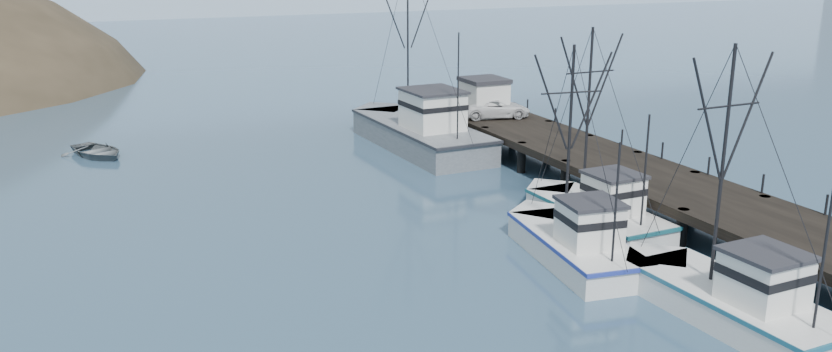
{
  "coord_description": "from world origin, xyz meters",
  "views": [
    {
      "loc": [
        -15.15,
        -22.65,
        14.09
      ],
      "look_at": [
        1.27,
        14.86,
        2.5
      ],
      "focal_mm": 35.0,
      "sensor_mm": 36.0,
      "label": 1
    }
  ],
  "objects_px": {
    "work_vessel": "(418,131)",
    "trawler_mid": "(573,242)",
    "motorboat": "(98,156)",
    "pier": "(602,161)",
    "trawler_near": "(729,298)",
    "pier_shed": "(484,96)",
    "trawler_far": "(594,212)",
    "pickup_truck": "(496,108)"
  },
  "relations": [
    {
      "from": "work_vessel",
      "to": "motorboat",
      "type": "height_order",
      "value": "work_vessel"
    },
    {
      "from": "pier_shed",
      "to": "pickup_truck",
      "type": "relative_size",
      "value": 0.64
    },
    {
      "from": "pier_shed",
      "to": "work_vessel",
      "type": "bearing_deg",
      "value": 176.27
    },
    {
      "from": "work_vessel",
      "to": "motorboat",
      "type": "relative_size",
      "value": 3.21
    },
    {
      "from": "pier_shed",
      "to": "motorboat",
      "type": "relative_size",
      "value": 0.61
    },
    {
      "from": "pier_shed",
      "to": "motorboat",
      "type": "xyz_separation_m",
      "value": [
        -26.82,
        6.79,
        -3.42
      ]
    },
    {
      "from": "pier",
      "to": "pier_shed",
      "type": "distance_m",
      "value": 13.84
    },
    {
      "from": "work_vessel",
      "to": "pickup_truck",
      "type": "relative_size",
      "value": 3.33
    },
    {
      "from": "trawler_far",
      "to": "work_vessel",
      "type": "height_order",
      "value": "work_vessel"
    },
    {
      "from": "trawler_far",
      "to": "work_vessel",
      "type": "bearing_deg",
      "value": 93.63
    },
    {
      "from": "pier",
      "to": "trawler_far",
      "type": "bearing_deg",
      "value": -129.05
    },
    {
      "from": "pickup_truck",
      "to": "motorboat",
      "type": "bearing_deg",
      "value": 88.09
    },
    {
      "from": "work_vessel",
      "to": "trawler_far",
      "type": "bearing_deg",
      "value": -86.37
    },
    {
      "from": "trawler_near",
      "to": "trawler_mid",
      "type": "distance_m",
      "value": 7.97
    },
    {
      "from": "trawler_mid",
      "to": "trawler_far",
      "type": "xyz_separation_m",
      "value": [
        3.51,
        3.3,
        0.0
      ]
    },
    {
      "from": "trawler_near",
      "to": "pier_shed",
      "type": "height_order",
      "value": "trawler_near"
    },
    {
      "from": "trawler_far",
      "to": "pickup_truck",
      "type": "height_order",
      "value": "trawler_far"
    },
    {
      "from": "pier",
      "to": "trawler_mid",
      "type": "relative_size",
      "value": 4.29
    },
    {
      "from": "trawler_mid",
      "to": "work_vessel",
      "type": "relative_size",
      "value": 0.61
    },
    {
      "from": "trawler_far",
      "to": "trawler_near",
      "type": "bearing_deg",
      "value": -97.77
    },
    {
      "from": "trawler_near",
      "to": "pickup_truck",
      "type": "relative_size",
      "value": 2.19
    },
    {
      "from": "work_vessel",
      "to": "motorboat",
      "type": "xyz_separation_m",
      "value": [
        -21.62,
        6.45,
        -1.23
      ]
    },
    {
      "from": "pier",
      "to": "trawler_near",
      "type": "bearing_deg",
      "value": -110.22
    },
    {
      "from": "pier",
      "to": "pickup_truck",
      "type": "relative_size",
      "value": 8.75
    },
    {
      "from": "motorboat",
      "to": "work_vessel",
      "type": "bearing_deg",
      "value": -40.99
    },
    {
      "from": "trawler_near",
      "to": "trawler_mid",
      "type": "height_order",
      "value": "trawler_near"
    },
    {
      "from": "pier",
      "to": "trawler_near",
      "type": "relative_size",
      "value": 4.0
    },
    {
      "from": "trawler_near",
      "to": "trawler_far",
      "type": "xyz_separation_m",
      "value": [
        1.5,
        11.01,
        0.0
      ]
    },
    {
      "from": "pier",
      "to": "work_vessel",
      "type": "bearing_deg",
      "value": 112.89
    },
    {
      "from": "trawler_mid",
      "to": "motorboat",
      "type": "bearing_deg",
      "value": 123.21
    },
    {
      "from": "trawler_mid",
      "to": "pier_shed",
      "type": "height_order",
      "value": "trawler_mid"
    },
    {
      "from": "trawler_mid",
      "to": "pickup_truck",
      "type": "bearing_deg",
      "value": 70.04
    },
    {
      "from": "trawler_near",
      "to": "pier_shed",
      "type": "xyz_separation_m",
      "value": [
        5.45,
        30.49,
        2.6
      ]
    },
    {
      "from": "trawler_near",
      "to": "motorboat",
      "type": "height_order",
      "value": "trawler_near"
    },
    {
      "from": "trawler_near",
      "to": "pier_shed",
      "type": "bearing_deg",
      "value": 79.86
    },
    {
      "from": "work_vessel",
      "to": "trawler_mid",
      "type": "bearing_deg",
      "value": -95.58
    },
    {
      "from": "trawler_far",
      "to": "motorboat",
      "type": "distance_m",
      "value": 34.85
    },
    {
      "from": "pier",
      "to": "work_vessel",
      "type": "xyz_separation_m",
      "value": [
        -5.93,
        14.05,
        -0.46
      ]
    },
    {
      "from": "work_vessel",
      "to": "pier",
      "type": "bearing_deg",
      "value": -67.11
    },
    {
      "from": "trawler_near",
      "to": "trawler_mid",
      "type": "bearing_deg",
      "value": 104.62
    },
    {
      "from": "trawler_mid",
      "to": "pickup_truck",
      "type": "relative_size",
      "value": 2.04
    },
    {
      "from": "pickup_truck",
      "to": "motorboat",
      "type": "distance_m",
      "value": 28.48
    }
  ]
}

